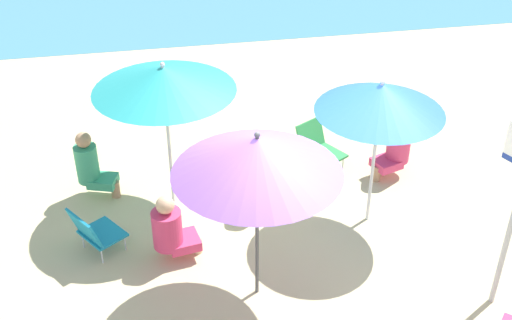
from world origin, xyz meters
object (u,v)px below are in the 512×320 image
Objects in this scene: person_a at (264,175)px; person_c at (91,165)px; umbrella_teal at (164,79)px; person_b at (396,147)px; person_d at (171,229)px; beach_chair_c at (318,146)px; beach_chair_b at (94,231)px; umbrella_blue at (381,98)px; umbrella_purple at (257,156)px.

person_a reaches higher than person_c.
person_c is (-1.02, 0.32, -1.31)m from umbrella_teal.
person_b reaches higher than person_d.
person_d is at bearing -84.41° from beach_chair_c.
person_c is (-0.05, 1.21, 0.15)m from beach_chair_b.
umbrella_teal reaches higher than person_c.
umbrella_blue is 3.66m from beach_chair_b.
beach_chair_b is at bearing -69.66° from person_c.
person_a is (2.13, 0.53, 0.18)m from beach_chair_b.
umbrella_purple reaches higher than person_d.
umbrella_teal reaches higher than beach_chair_c.
umbrella_blue is 2.06× the size of person_c.
umbrella_teal is at bearing 7.66° from beach_chair_b.
beach_chair_c is 0.82× the size of person_b.
umbrella_teal is at bearing 0.99° from person_c.
umbrella_blue is at bearing 32.49° from umbrella_purple.
beach_chair_c is at bearing -11.03° from beach_chair_b.
person_c is at bearing 162.83° from umbrella_teal.
beach_chair_b is 0.93m from person_d.
umbrella_purple reaches higher than person_a.
beach_chair_c is at bearing 12.29° from umbrella_teal.
umbrella_purple reaches higher than person_c.
beach_chair_c is 2.70m from person_d.
person_c is at bearing -22.49° from person_b.
umbrella_purple reaches higher than beach_chair_b.
umbrella_purple is at bearing 21.30° from person_b.
beach_chair_c is 0.77× the size of person_a.
beach_chair_c is 1.07m from person_b.
person_d reaches higher than beach_chair_b.
beach_chair_b is 3.35m from beach_chair_c.
person_c reaches higher than beach_chair_c.
person_a is 1.04× the size of person_c.
umbrella_teal is 2.04m from umbrella_purple.
beach_chair_b is 4.17m from person_b.
person_d is at bearing 36.41° from person_a.
person_d is at bearing -173.28° from umbrella_blue.
umbrella_purple reaches higher than umbrella_blue.
umbrella_blue is at bearing -19.47° from umbrella_teal.
person_d is (0.89, -0.25, 0.10)m from beach_chair_b.
umbrella_teal reaches higher than person_b.
person_a is (0.38, 1.52, -1.29)m from umbrella_purple.
person_c reaches higher than person_b.
person_d is (-2.18, -1.60, 0.09)m from beach_chair_c.
umbrella_teal reaches higher than umbrella_blue.
umbrella_blue is 1.94m from beach_chair_c.
person_d is at bearing -50.44° from beach_chair_b.
person_c is at bearing 161.21° from umbrella_blue.
person_a is 1.12× the size of person_d.
umbrella_blue is 1.71m from person_b.
umbrella_blue reaches higher than beach_chair_b.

